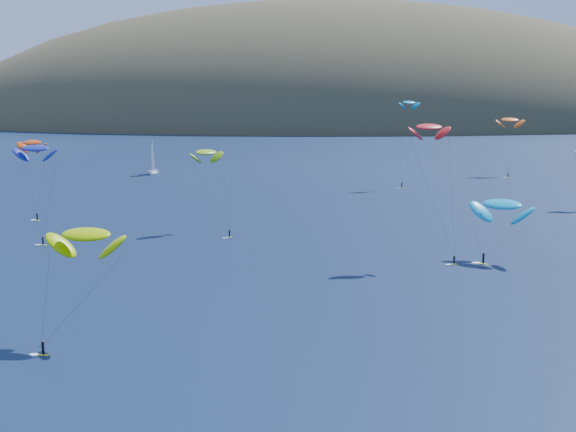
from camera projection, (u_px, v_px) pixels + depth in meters
The scene contains 10 objects.
island at pixel (355, 137), 620.77m from camera, with size 730.00×300.00×210.00m.
sailboat at pixel (153, 172), 281.88m from camera, with size 10.02×8.86×11.97m.
kitesurfer_1 at pixel (32, 143), 192.17m from camera, with size 9.21×9.92×20.35m.
kitesurfer_2 at pixel (86, 235), 101.69m from camera, with size 10.59×10.66×16.29m.
kitesurfer_3 at pixel (206, 152), 176.19m from camera, with size 10.65×14.52×19.38m.
kitesurfer_4 at pixel (409, 103), 246.35m from camera, with size 7.55×7.16×27.91m.
kitesurfer_5 at pixel (502, 204), 147.11m from camera, with size 12.43×11.38×13.54m.
kitesurfer_9 at pixel (429, 127), 144.51m from camera, with size 9.30×7.29×26.64m.
kitesurfer_10 at pixel (35, 148), 165.01m from camera, with size 9.36×9.76×21.48m.
kitesurfer_11 at pixel (510, 120), 278.55m from camera, with size 9.90×11.75×21.83m.
Camera 1 is at (-9.53, -60.19, 32.90)m, focal length 50.00 mm.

